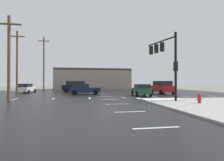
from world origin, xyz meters
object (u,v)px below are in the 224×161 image
utility_pole_mid (9,56)px  utility_pole_distant (44,63)px  fire_hydrant (199,98)px  sedan_green (141,90)px  sedan_navy (84,89)px  suv_black (76,86)px  sedan_white (26,88)px  utility_pole_far (17,61)px  traffic_signal_mast (166,56)px  suv_red (162,87)px

utility_pole_mid → utility_pole_distant: bearing=91.5°
fire_hydrant → sedan_green: sedan_green is taller
sedan_navy → suv_black: 6.85m
sedan_white → utility_pole_far: utility_pole_far is taller
traffic_signal_mast → utility_pole_mid: bearing=73.6°
fire_hydrant → suv_red: size_ratio=0.16×
traffic_signal_mast → fire_hydrant: 5.45m
sedan_navy → utility_pole_mid: (-7.24, -8.73, 3.45)m
fire_hydrant → suv_black: suv_black is taller
sedan_navy → utility_pole_distant: bearing=129.5°
sedan_navy → sedan_green: same height
suv_black → utility_pole_distant: bearing=150.7°
sedan_green → suv_red: bearing=-49.7°
utility_pole_mid → fire_hydrant: bearing=-17.2°
suv_black → suv_red: (13.58, -7.30, 0.00)m
suv_black → utility_pole_distant: (-6.35, 3.83, 4.58)m
suv_red → sedan_white: bearing=75.0°
fire_hydrant → sedan_green: bearing=98.7°
traffic_signal_mast → sedan_green: 7.53m
sedan_navy → suv_black: suv_black is taller
sedan_white → traffic_signal_mast: bearing=-127.7°
suv_black → utility_pole_far: bearing=-149.6°
utility_pole_far → utility_pole_distant: 8.82m
sedan_white → utility_pole_mid: bearing=-166.0°
suv_black → utility_pole_distant: utility_pole_distant is taller
fire_hydrant → utility_pole_far: utility_pole_far is taller
fire_hydrant → utility_pole_mid: (-16.41, 5.08, 3.77)m
suv_red → utility_pole_far: utility_pole_far is taller
sedan_green → suv_black: (-9.04, 10.43, 0.24)m
utility_pole_mid → traffic_signal_mast: bearing=-5.9°
sedan_navy → utility_pole_far: size_ratio=0.48×
sedan_navy → sedan_green: (7.63, -3.73, 0.00)m
sedan_white → utility_pole_distant: bearing=-16.8°
sedan_navy → fire_hydrant: bearing=-53.4°
sedan_navy → utility_pole_far: (-9.99, 2.02, 4.16)m
sedan_green → utility_pole_distant: 21.52m
sedan_navy → suv_red: 12.19m
suv_black → utility_pole_far: size_ratio=0.51×
traffic_signal_mast → utility_pole_far: size_ratio=0.67×
suv_red → utility_pole_far: 22.66m
fire_hydrant → utility_pole_far: size_ratio=0.08×
utility_pole_far → utility_pole_distant: (2.23, 8.50, 0.66)m
sedan_navy → suv_red: bearing=0.2°
sedan_white → utility_pole_mid: 14.89m
sedan_navy → sedan_green: bearing=-23.0°
traffic_signal_mast → utility_pole_distant: utility_pole_distant is taller
sedan_navy → utility_pole_mid: size_ratio=0.56×
utility_pole_mid → sedan_white: bearing=99.7°
fire_hydrant → sedan_green: size_ratio=0.17×
sedan_white → suv_red: 22.70m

